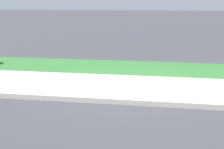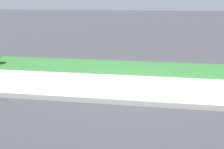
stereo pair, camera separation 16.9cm
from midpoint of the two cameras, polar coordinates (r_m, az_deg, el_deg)
ground_plane at (r=8.13m, az=3.99°, el=-2.37°), size 120.00×120.00×0.00m
sidewalk_pavement at (r=8.13m, az=3.99°, el=-2.34°), size 18.00×2.54×0.01m
grass_verge at (r=10.45m, az=5.61°, el=1.21°), size 18.00×2.28×0.01m
street_curb at (r=6.83m, az=2.60°, el=-4.94°), size 18.00×0.16×0.12m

